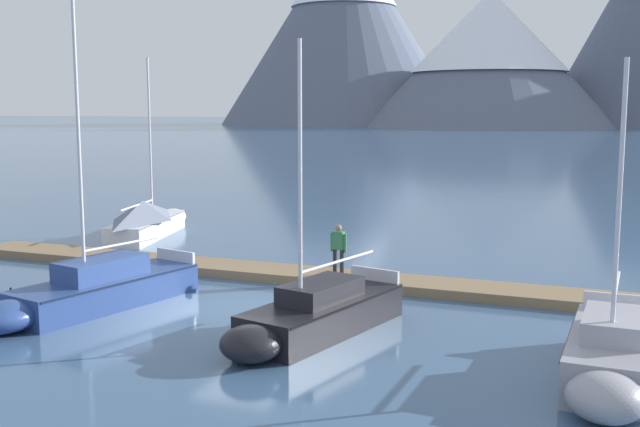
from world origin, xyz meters
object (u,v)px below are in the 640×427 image
sailboat_second_berth (90,290)px  sailboat_mid_dock_starboard (611,356)px  sailboat_nearest_berth (148,219)px  person_on_dock (338,246)px  mooring_buoy_channel_marker (11,298)px  sailboat_mid_dock_port (313,315)px

sailboat_second_berth → sailboat_mid_dock_starboard: sailboat_second_berth is taller
sailboat_nearest_berth → sailboat_second_berth: (5.74, -11.28, -0.22)m
person_on_dock → mooring_buoy_channel_marker: size_ratio=2.98×
sailboat_mid_dock_port → sailboat_mid_dock_starboard: bearing=-6.2°
sailboat_second_berth → sailboat_mid_dock_port: bearing=0.4°
sailboat_nearest_berth → person_on_dock: sailboat_nearest_berth is taller
sailboat_mid_dock_port → person_on_dock: size_ratio=4.41×
sailboat_nearest_berth → sailboat_second_berth: size_ratio=0.91×
sailboat_mid_dock_port → sailboat_mid_dock_starboard: (7.13, -0.78, 0.03)m
person_on_dock → mooring_buoy_channel_marker: person_on_dock is taller
sailboat_mid_dock_starboard → person_on_dock: bearing=142.9°
sailboat_nearest_berth → sailboat_mid_dock_starboard: size_ratio=1.18×
sailboat_mid_dock_starboard → mooring_buoy_channel_marker: size_ratio=12.01×
sailboat_nearest_berth → sailboat_mid_dock_port: 16.94m
mooring_buoy_channel_marker → person_on_dock: bearing=38.4°
sailboat_mid_dock_port → mooring_buoy_channel_marker: bearing=-176.5°
sailboat_mid_dock_starboard → sailboat_nearest_berth: bearing=148.8°
sailboat_mid_dock_port → mooring_buoy_channel_marker: (-9.40, -0.58, -0.32)m
sailboat_nearest_berth → sailboat_second_berth: 12.66m
sailboat_second_berth → person_on_dock: (5.50, 5.76, 0.68)m
sailboat_mid_dock_port → sailboat_mid_dock_starboard: size_ratio=1.09×
sailboat_mid_dock_starboard → mooring_buoy_channel_marker: (-16.53, 0.20, -0.36)m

